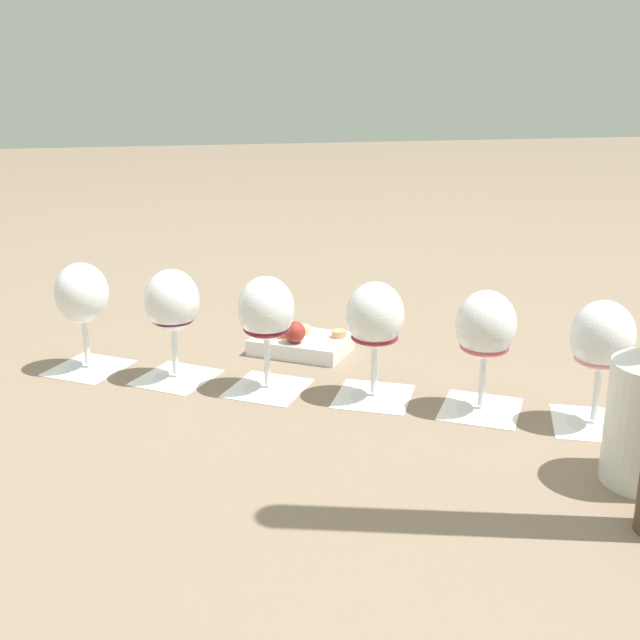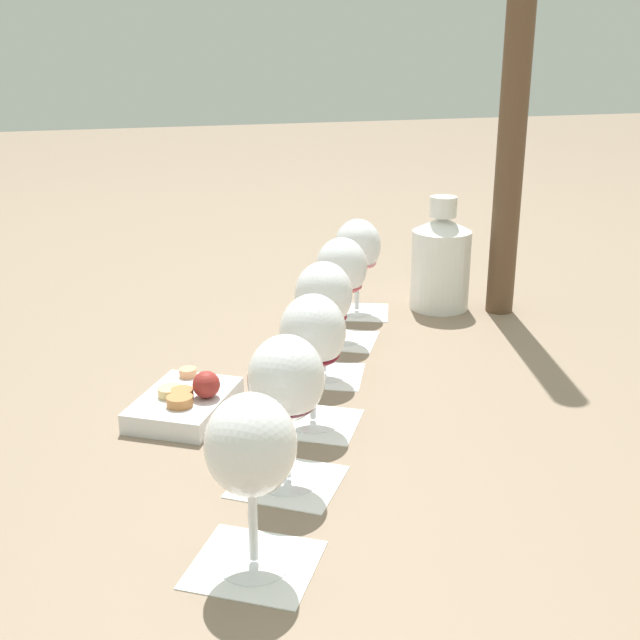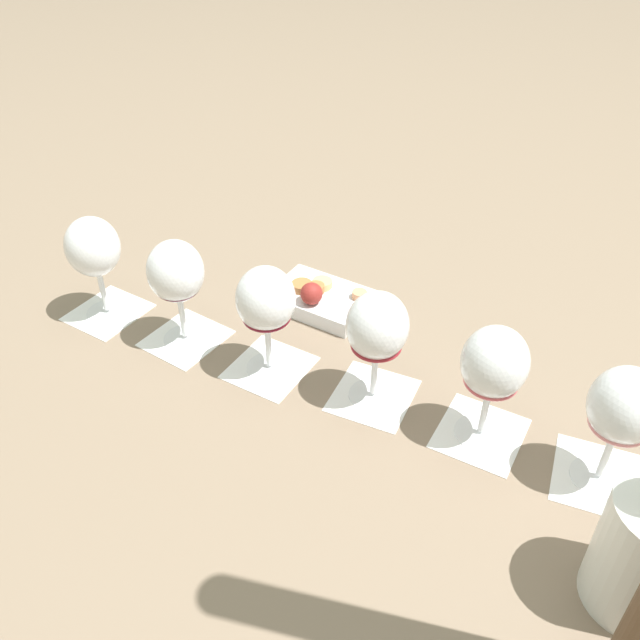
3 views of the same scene
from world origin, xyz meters
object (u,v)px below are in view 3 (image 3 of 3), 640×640
at_px(wine_glass_2, 377,330).
at_px(wine_glass_5, 94,252).
at_px(wine_glass_0, 624,410).
at_px(wine_glass_1, 494,367).
at_px(wine_glass_4, 176,276).
at_px(wine_glass_3, 266,304).
at_px(snack_dish, 320,298).

distance_m(wine_glass_2, wine_glass_5, 0.45).
bearing_deg(wine_glass_5, wine_glass_0, 151.73).
height_order(wine_glass_1, wine_glass_4, same).
height_order(wine_glass_1, wine_glass_3, same).
xyz_separation_m(wine_glass_0, wine_glass_2, (0.25, -0.15, 0.00)).
relative_size(wine_glass_0, wine_glass_4, 1.00).
bearing_deg(wine_glass_4, snack_dish, -160.05).
bearing_deg(wine_glass_4, wine_glass_5, -28.14).
bearing_deg(wine_glass_2, wine_glass_5, -26.89).
xyz_separation_m(wine_glass_0, wine_glass_4, (0.52, -0.28, -0.00)).
xyz_separation_m(wine_glass_1, snack_dish, (0.19, -0.28, -0.10)).
distance_m(wine_glass_3, wine_glass_5, 0.29).
relative_size(wine_glass_3, wine_glass_4, 1.00).
relative_size(wine_glass_2, snack_dish, 0.90).
relative_size(wine_glass_2, wine_glass_5, 1.00).
height_order(wine_glass_2, wine_glass_3, same).
distance_m(wine_glass_0, wine_glass_2, 0.29).
bearing_deg(wine_glass_0, wine_glass_3, -28.09).
xyz_separation_m(wine_glass_0, snack_dish, (0.32, -0.36, -0.10)).
height_order(wine_glass_3, wine_glass_5, same).
xyz_separation_m(wine_glass_3, snack_dish, (-0.08, -0.14, -0.10)).
bearing_deg(wine_glass_4, wine_glass_0, 151.69).
bearing_deg(wine_glass_3, wine_glass_5, -28.55).
height_order(wine_glass_2, wine_glass_5, same).
height_order(wine_glass_2, snack_dish, wine_glass_2).
relative_size(wine_glass_0, wine_glass_3, 1.00).
distance_m(wine_glass_1, snack_dish, 0.35).
bearing_deg(wine_glass_1, wine_glass_4, -27.38).
bearing_deg(wine_glass_4, wine_glass_3, 151.03).
bearing_deg(wine_glass_3, snack_dish, -117.92).
xyz_separation_m(wine_glass_2, wine_glass_5, (0.40, -0.20, -0.00)).
bearing_deg(wine_glass_1, wine_glass_3, -26.62).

